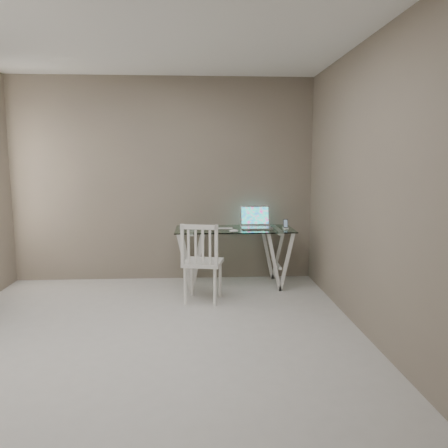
{
  "coord_description": "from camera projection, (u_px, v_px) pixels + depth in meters",
  "views": [
    {
      "loc": [
        0.47,
        -3.64,
        1.6
      ],
      "look_at": [
        0.77,
        1.55,
        0.85
      ],
      "focal_mm": 35.0,
      "sensor_mm": 36.0,
      "label": 1
    }
  ],
  "objects": [
    {
      "name": "mouse",
      "position": [
        234.0,
        231.0,
        5.29
      ],
      "size": [
        0.11,
        0.06,
        0.03
      ],
      "primitive_type": "ellipsoid",
      "color": "white",
      "rests_on": "desk"
    },
    {
      "name": "laptop",
      "position": [
        256.0,
        222.0,
        5.67
      ],
      "size": [
        0.39,
        0.34,
        0.27
      ],
      "color": "silver",
      "rests_on": "desk"
    },
    {
      "name": "room",
      "position": [
        133.0,
        147.0,
        3.57
      ],
      "size": [
        4.5,
        4.52,
        2.71
      ],
      "color": "#B5B2AE",
      "rests_on": "ground"
    },
    {
      "name": "desk",
      "position": [
        234.0,
        256.0,
        5.63
      ],
      "size": [
        1.5,
        0.7,
        0.75
      ],
      "color": "silver",
      "rests_on": "ground"
    },
    {
      "name": "phone_dock",
      "position": [
        286.0,
        226.0,
        5.56
      ],
      "size": [
        0.06,
        0.06,
        0.12
      ],
      "color": "white",
      "rests_on": "desk"
    },
    {
      "name": "chair",
      "position": [
        202.0,
        259.0,
        4.91
      ],
      "size": [
        0.5,
        0.5,
        0.92
      ],
      "rotation": [
        0.0,
        0.0,
        -0.22
      ],
      "color": "white",
      "rests_on": "ground"
    },
    {
      "name": "keyboard",
      "position": [
        223.0,
        229.0,
        5.56
      ],
      "size": [
        0.26,
        0.11,
        0.01
      ],
      "primitive_type": "cube",
      "color": "silver",
      "rests_on": "desk"
    }
  ]
}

